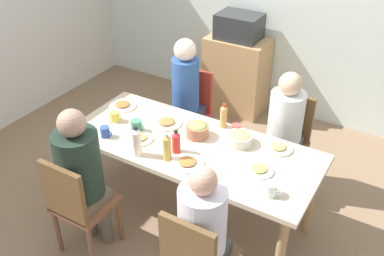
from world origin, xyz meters
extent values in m
plane|color=#83684E|center=(0.00, 0.00, 0.00)|extent=(6.17, 6.17, 0.00)
cube|color=silver|center=(0.00, 2.16, 1.30)|extent=(5.38, 0.12, 2.60)
cube|color=#C2B093|center=(0.00, 0.00, 0.72)|extent=(2.03, 0.85, 0.04)
cylinder|color=#AE764F|center=(-0.91, -0.33, 0.35)|extent=(0.07, 0.07, 0.70)
cylinder|color=#A88454|center=(0.91, -0.33, 0.35)|extent=(0.07, 0.07, 0.70)
cylinder|color=#A87956|center=(-0.91, 0.33, 0.35)|extent=(0.07, 0.07, 0.70)
cylinder|color=#AC7E4A|center=(0.91, 0.33, 0.35)|extent=(0.07, 0.07, 0.70)
cube|color=red|center=(-0.51, 0.73, 0.44)|extent=(0.40, 0.40, 0.04)
cylinder|color=red|center=(-0.34, 0.90, 0.21)|extent=(0.04, 0.04, 0.43)
cylinder|color=red|center=(-0.68, 0.90, 0.21)|extent=(0.04, 0.04, 0.43)
cylinder|color=#B4351E|center=(-0.34, 0.56, 0.21)|extent=(0.04, 0.04, 0.43)
cylinder|color=#AF3625|center=(-0.68, 0.56, 0.21)|extent=(0.04, 0.04, 0.43)
cube|color=#B03222|center=(-0.51, 0.91, 0.68)|extent=(0.38, 0.04, 0.45)
cylinder|color=#2A374D|center=(-0.43, 0.63, 0.23)|extent=(0.09, 0.09, 0.45)
cylinder|color=#353445|center=(-0.59, 0.63, 0.23)|extent=(0.09, 0.09, 0.45)
cube|color=#2C374E|center=(-0.51, 0.73, 0.50)|extent=(0.30, 0.30, 0.10)
cylinder|color=#2E5399|center=(-0.51, 0.73, 0.81)|extent=(0.26, 0.26, 0.52)
sphere|color=beige|center=(-0.51, 0.73, 1.17)|extent=(0.21, 0.21, 0.21)
cube|color=brown|center=(0.51, 0.73, 0.44)|extent=(0.40, 0.40, 0.04)
cylinder|color=brown|center=(0.68, 0.90, 0.21)|extent=(0.04, 0.04, 0.43)
cylinder|color=brown|center=(0.34, 0.90, 0.21)|extent=(0.04, 0.04, 0.43)
cylinder|color=brown|center=(0.68, 0.56, 0.21)|extent=(0.04, 0.04, 0.43)
cylinder|color=brown|center=(0.34, 0.56, 0.21)|extent=(0.04, 0.04, 0.43)
cube|color=brown|center=(0.51, 0.91, 0.68)|extent=(0.38, 0.04, 0.45)
cylinder|color=#3E3B3F|center=(0.59, 0.63, 0.23)|extent=(0.09, 0.09, 0.45)
cylinder|color=#49373C|center=(0.43, 0.63, 0.23)|extent=(0.09, 0.09, 0.45)
cube|color=#49463A|center=(0.51, 0.73, 0.50)|extent=(0.30, 0.30, 0.10)
cylinder|color=silver|center=(0.51, 0.73, 0.77)|extent=(0.30, 0.30, 0.44)
sphere|color=tan|center=(0.51, 0.73, 1.08)|extent=(0.20, 0.20, 0.20)
cube|color=brown|center=(-0.51, -0.73, 0.44)|extent=(0.40, 0.40, 0.04)
cylinder|color=brown|center=(-0.68, -0.90, 0.21)|extent=(0.04, 0.04, 0.43)
cylinder|color=brown|center=(-0.34, -0.90, 0.21)|extent=(0.04, 0.04, 0.43)
cylinder|color=brown|center=(-0.68, -0.56, 0.21)|extent=(0.04, 0.04, 0.43)
cylinder|color=brown|center=(-0.34, -0.56, 0.21)|extent=(0.04, 0.04, 0.43)
cube|color=brown|center=(-0.51, -0.91, 0.68)|extent=(0.38, 0.04, 0.45)
cylinder|color=brown|center=(-0.59, -0.63, 0.23)|extent=(0.09, 0.09, 0.45)
cylinder|color=#564F42|center=(-0.43, -0.63, 0.23)|extent=(0.09, 0.09, 0.45)
cube|color=brown|center=(-0.51, -0.73, 0.50)|extent=(0.30, 0.30, 0.10)
cylinder|color=#1C2C22|center=(-0.51, -0.73, 0.81)|extent=(0.32, 0.32, 0.52)
sphere|color=#9E7764|center=(-0.51, -0.73, 1.16)|extent=(0.20, 0.20, 0.20)
cylinder|color=brown|center=(0.34, -0.56, 0.21)|extent=(0.04, 0.04, 0.43)
cube|color=brown|center=(0.51, -0.91, 0.68)|extent=(0.38, 0.04, 0.45)
cube|color=#383C39|center=(0.51, -0.73, 0.50)|extent=(0.30, 0.30, 0.10)
cylinder|color=silver|center=(0.51, -0.73, 0.78)|extent=(0.31, 0.31, 0.46)
sphere|color=tan|center=(0.51, -0.73, 1.09)|extent=(0.17, 0.17, 0.17)
cylinder|color=silver|center=(0.11, -0.25, 0.75)|extent=(0.25, 0.25, 0.01)
ellipsoid|color=#A76B31|center=(0.11, -0.25, 0.76)|extent=(0.14, 0.14, 0.02)
cylinder|color=white|center=(-0.84, 0.19, 0.75)|extent=(0.25, 0.25, 0.01)
ellipsoid|color=#A7652E|center=(-0.84, 0.19, 0.76)|extent=(0.14, 0.14, 0.02)
cylinder|color=silver|center=(0.61, 0.28, 0.75)|extent=(0.23, 0.23, 0.01)
ellipsoid|color=tan|center=(0.61, 0.28, 0.76)|extent=(0.13, 0.13, 0.02)
cylinder|color=silver|center=(-0.39, -0.16, 0.75)|extent=(0.21, 0.21, 0.01)
ellipsoid|color=tan|center=(-0.39, -0.16, 0.76)|extent=(0.12, 0.12, 0.02)
cylinder|color=silver|center=(-0.34, 0.14, 0.75)|extent=(0.25, 0.25, 0.01)
ellipsoid|color=#AC6E3C|center=(-0.34, 0.14, 0.76)|extent=(0.14, 0.14, 0.02)
cylinder|color=white|center=(0.59, -0.05, 0.75)|extent=(0.21, 0.21, 0.01)
ellipsoid|color=tan|center=(0.59, -0.05, 0.76)|extent=(0.12, 0.12, 0.02)
cylinder|color=beige|center=(0.32, 0.20, 0.78)|extent=(0.21, 0.21, 0.08)
ellipsoid|color=tan|center=(0.32, 0.20, 0.82)|extent=(0.17, 0.17, 0.04)
cylinder|color=#9F6145|center=(-0.02, 0.12, 0.79)|extent=(0.18, 0.18, 0.10)
ellipsoid|color=#85A750|center=(-0.02, 0.12, 0.84)|extent=(0.15, 0.15, 0.04)
cylinder|color=#D24543|center=(0.24, 0.30, 0.78)|extent=(0.08, 0.08, 0.09)
torus|color=#D3493F|center=(0.29, 0.30, 0.78)|extent=(0.05, 0.01, 0.05)
cylinder|color=#ECCB52|center=(-0.75, -0.04, 0.78)|extent=(0.08, 0.08, 0.09)
torus|color=yellow|center=(-0.69, -0.04, 0.78)|extent=(0.05, 0.01, 0.05)
cylinder|color=white|center=(0.76, -0.25, 0.79)|extent=(0.09, 0.09, 0.10)
torus|color=white|center=(0.82, -0.25, 0.79)|extent=(0.05, 0.01, 0.05)
cylinder|color=#2D4FA7|center=(-0.66, -0.27, 0.78)|extent=(0.07, 0.07, 0.09)
torus|color=#32549B|center=(-0.61, -0.27, 0.78)|extent=(0.05, 0.01, 0.05)
cylinder|color=#408661|center=(-0.49, -0.07, 0.79)|extent=(0.09, 0.09, 0.10)
torus|color=#488F5D|center=(-0.44, -0.07, 0.79)|extent=(0.05, 0.01, 0.05)
cylinder|color=silver|center=(-0.29, -0.33, 0.84)|extent=(0.07, 0.07, 0.20)
cone|color=silver|center=(-0.29, -0.33, 0.96)|extent=(0.06, 0.06, 0.03)
cylinder|color=black|center=(-0.29, -0.33, 0.98)|extent=(0.03, 0.03, 0.01)
cylinder|color=tan|center=(0.09, 0.35, 0.83)|extent=(0.06, 0.06, 0.18)
cone|color=tan|center=(0.09, 0.35, 0.93)|extent=(0.05, 0.05, 0.03)
cylinder|color=red|center=(0.09, 0.35, 0.95)|extent=(0.03, 0.03, 0.01)
cylinder|color=red|center=(-0.05, -0.15, 0.81)|extent=(0.06, 0.06, 0.15)
cone|color=red|center=(-0.05, -0.15, 0.90)|extent=(0.06, 0.06, 0.03)
cylinder|color=black|center=(-0.05, -0.15, 0.92)|extent=(0.03, 0.03, 0.01)
cylinder|color=gold|center=(-0.06, -0.27, 0.83)|extent=(0.06, 0.06, 0.19)
cone|color=tan|center=(-0.06, -0.27, 0.94)|extent=(0.06, 0.06, 0.03)
cylinder|color=white|center=(-0.06, -0.27, 0.96)|extent=(0.03, 0.03, 0.01)
cube|color=tan|center=(-0.50, 1.86, 0.45)|extent=(0.70, 0.44, 0.90)
cube|color=#2C2F31|center=(-0.50, 1.86, 1.04)|extent=(0.48, 0.36, 0.28)
camera|label=1|loc=(1.46, -2.45, 2.71)|focal=41.02mm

